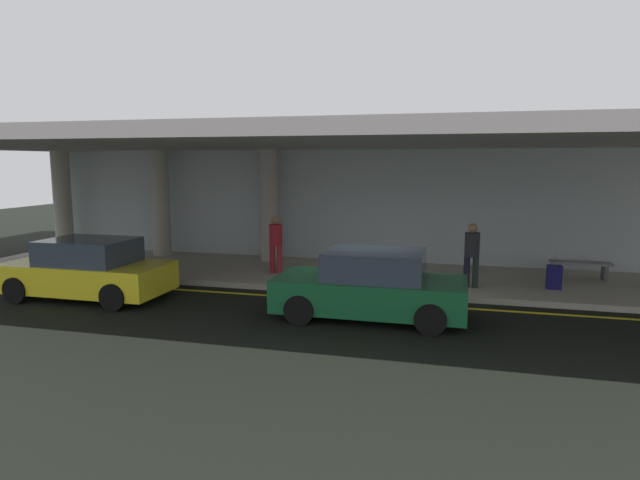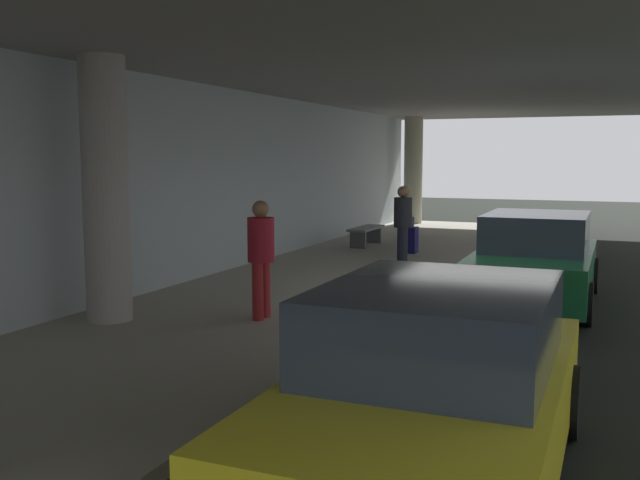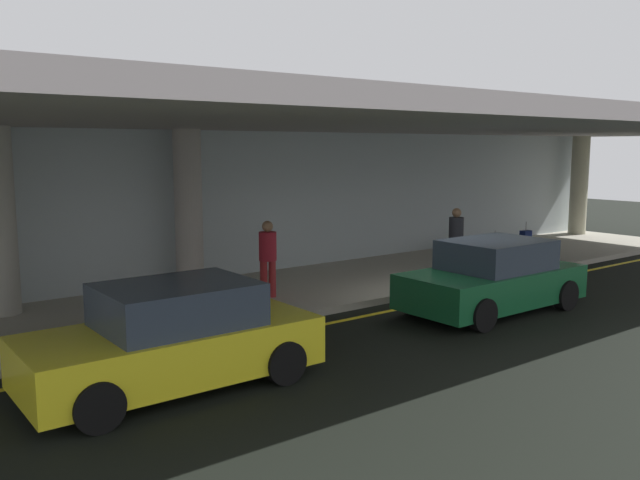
{
  "view_description": "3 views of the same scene",
  "coord_description": "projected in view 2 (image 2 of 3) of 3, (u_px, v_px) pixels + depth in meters",
  "views": [
    {
      "loc": [
        2.01,
        -12.13,
        3.4
      ],
      "look_at": [
        -1.78,
        2.58,
        1.17
      ],
      "focal_mm": 30.06,
      "sensor_mm": 36.0,
      "label": 1
    },
    {
      "loc": [
        -11.92,
        -2.06,
        2.43
      ],
      "look_at": [
        -2.25,
        1.99,
        1.21
      ],
      "focal_mm": 39.96,
      "sensor_mm": 36.0,
      "label": 2
    },
    {
      "loc": [
        -10.73,
        -9.33,
        3.4
      ],
      "look_at": [
        -1.67,
        2.55,
        1.29
      ],
      "focal_mm": 37.08,
      "sensor_mm": 36.0,
      "label": 3
    }
  ],
  "objects": [
    {
      "name": "ground_plane",
      "position": [
        480.0,
        302.0,
        12.0
      ],
      "size": [
        60.0,
        60.0,
        0.0
      ],
      "primitive_type": "plane",
      "color": "black"
    },
    {
      "name": "traveler_with_luggage",
      "position": [
        403.0,
        220.0,
        14.86
      ],
      "size": [
        0.38,
        0.38,
        1.68
      ],
      "rotation": [
        0.0,
        0.0,
        2.0
      ],
      "color": "black",
      "rests_on": "sidewalk"
    },
    {
      "name": "suitcase_upright_primary",
      "position": [
        409.0,
        229.0,
        19.66
      ],
      "size": [
        0.36,
        0.22,
        0.9
      ],
      "rotation": [
        0.0,
        0.0,
        -0.01
      ],
      "color": "#0F1C53",
      "rests_on": "sidewalk"
    },
    {
      "name": "suitcase_upright_secondary",
      "position": [
        412.0,
        240.0,
        16.97
      ],
      "size": [
        0.36,
        0.22,
        0.9
      ],
      "rotation": [
        0.0,
        0.0,
        -0.32
      ],
      "color": "#111151",
      "rests_on": "sidewalk"
    },
    {
      "name": "sidewalk",
      "position": [
        312.0,
        285.0,
        13.18
      ],
      "size": [
        26.0,
        4.2,
        0.15
      ],
      "primitive_type": "cube",
      "color": "#A29D8C",
      "rests_on": "ground"
    },
    {
      "name": "person_waiting_for_ride",
      "position": [
        261.0,
        251.0,
        9.99
      ],
      "size": [
        0.38,
        0.38,
        1.68
      ],
      "rotation": [
        0.0,
        0.0,
        3.23
      ],
      "color": "maroon",
      "rests_on": "sidewalk"
    },
    {
      "name": "car_yellow_taxi",
      "position": [
        435.0,
        391.0,
        5.26
      ],
      "size": [
        4.1,
        1.92,
        1.5
      ],
      "rotation": [
        0.0,
        0.0,
        3.13
      ],
      "color": "yellow",
      "rests_on": "ground"
    },
    {
      "name": "car_dark_green",
      "position": [
        535.0,
        261.0,
        11.82
      ],
      "size": [
        4.1,
        1.92,
        1.5
      ],
      "rotation": [
        0.0,
        0.0,
        3.19
      ],
      "color": "#14512B",
      "rests_on": "ground"
    },
    {
      "name": "ceiling_overhang",
      "position": [
        337.0,
        70.0,
        12.53
      ],
      "size": [
        28.0,
        13.2,
        0.3
      ],
      "primitive_type": "cube",
      "color": "gray",
      "rests_on": "support_column_far_left"
    },
    {
      "name": "support_column_center",
      "position": [
        106.0,
        190.0,
        9.81
      ],
      "size": [
        0.63,
        0.63,
        3.65
      ],
      "primitive_type": "cylinder",
      "color": "#A29B93",
      "rests_on": "sidewalk"
    },
    {
      "name": "lane_stripe_yellow",
      "position": [
        452.0,
        299.0,
        12.18
      ],
      "size": [
        26.0,
        0.14,
        0.01
      ],
      "primitive_type": "cube",
      "color": "yellow",
      "rests_on": "ground"
    },
    {
      "name": "terminal_back_wall",
      "position": [
        205.0,
        184.0,
        13.83
      ],
      "size": [
        26.0,
        0.3,
        3.8
      ],
      "primitive_type": "cube",
      "color": "#ACB7BB",
      "rests_on": "ground"
    },
    {
      "name": "support_column_right_mid",
      "position": [
        413.0,
        170.0,
        24.48
      ],
      "size": [
        0.63,
        0.63,
        3.65
      ],
      "primitive_type": "cylinder",
      "color": "#A6A286",
      "rests_on": "sidewalk"
    },
    {
      "name": "bench_metal",
      "position": [
        366.0,
        232.0,
        18.38
      ],
      "size": [
        1.6,
        0.5,
        0.48
      ],
      "color": "slate",
      "rests_on": "sidewalk"
    }
  ]
}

